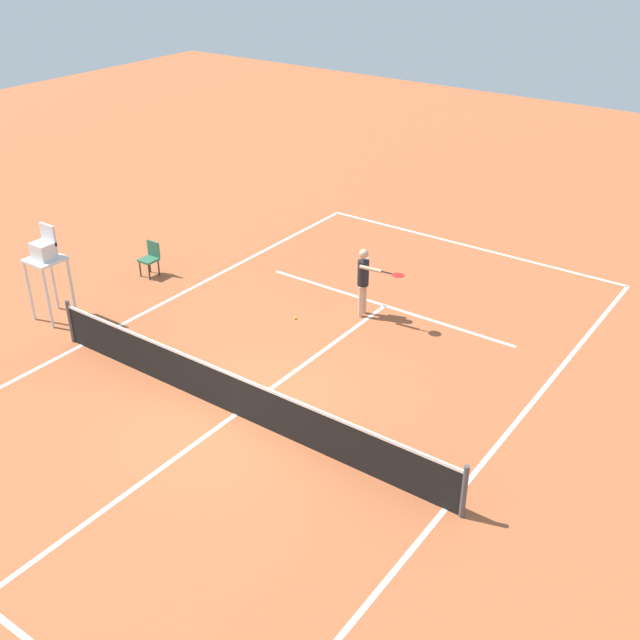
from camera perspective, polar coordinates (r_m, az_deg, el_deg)
The scene contains 7 objects.
ground_plane at distance 15.76m, azimuth -6.23°, elevation -6.93°, with size 60.00×60.00×0.00m, color #AD5933.
court_lines at distance 15.75m, azimuth -6.23°, elevation -6.92°, with size 9.53×21.12×0.01m.
tennis_net at distance 15.47m, azimuth -6.33°, elevation -5.44°, with size 10.13×0.10×1.07m.
player_serving at distance 18.77m, azimuth 3.33°, elevation 3.20°, with size 1.32×0.46×1.77m.
tennis_ball at distance 19.04m, azimuth -1.85°, elevation 0.16°, with size 0.07×0.07×0.07m, color #CCE033.
umpire_chair at distance 19.53m, azimuth -19.61°, elevation 4.32°, with size 0.80×0.80×2.41m.
courtside_chair_mid at distance 21.59m, azimuth -12.42°, elevation 4.56°, with size 0.44×0.46×0.95m.
Camera 1 is at (-8.77, 9.35, 9.16)m, focal length 43.34 mm.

